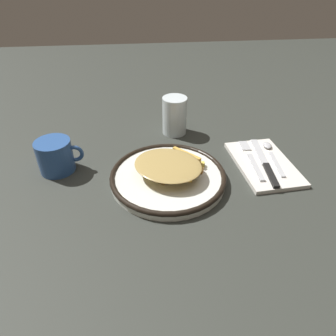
# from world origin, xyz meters

# --- Properties ---
(ground_plane) EXTENTS (2.60, 2.60, 0.00)m
(ground_plane) POSITION_xyz_m (0.00, 0.00, 0.00)
(ground_plane) COLOR #30332E
(plate) EXTENTS (0.27, 0.27, 0.02)m
(plate) POSITION_xyz_m (0.00, 0.00, 0.01)
(plate) COLOR silver
(plate) RESTS_ON ground_plane
(fries_heap) EXTENTS (0.20, 0.20, 0.03)m
(fries_heap) POSITION_xyz_m (0.00, 0.01, 0.04)
(fries_heap) COLOR #ECC962
(fries_heap) RESTS_ON plate
(napkin) EXTENTS (0.15, 0.22, 0.01)m
(napkin) POSITION_xyz_m (0.24, 0.04, 0.01)
(napkin) COLOR silver
(napkin) RESTS_ON ground_plane
(fork) EXTENTS (0.03, 0.18, 0.01)m
(fork) POSITION_xyz_m (0.22, 0.05, 0.01)
(fork) COLOR silver
(fork) RESTS_ON napkin
(knife) EXTENTS (0.04, 0.21, 0.01)m
(knife) POSITION_xyz_m (0.24, 0.02, 0.01)
(knife) COLOR black
(knife) RESTS_ON napkin
(spoon) EXTENTS (0.03, 0.15, 0.01)m
(spoon) POSITION_xyz_m (0.27, 0.07, 0.01)
(spoon) COLOR silver
(spoon) RESTS_ON napkin
(water_glass) EXTENTS (0.07, 0.07, 0.11)m
(water_glass) POSITION_xyz_m (0.04, 0.23, 0.05)
(water_glass) COLOR silver
(water_glass) RESTS_ON ground_plane
(coffee_mug) EXTENTS (0.11, 0.08, 0.08)m
(coffee_mug) POSITION_xyz_m (-0.26, 0.07, 0.04)
(coffee_mug) COLOR #2B5293
(coffee_mug) RESTS_ON ground_plane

